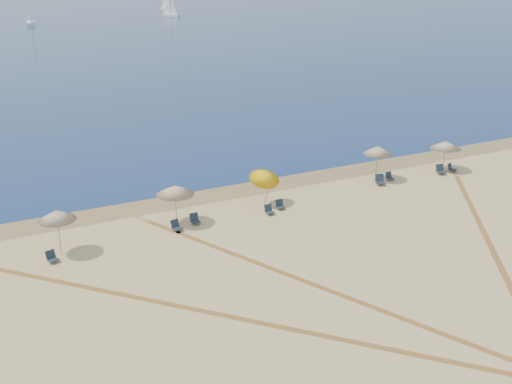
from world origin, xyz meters
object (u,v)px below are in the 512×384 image
(chair_5, at_px, (269,210))
(chair_3, at_px, (176,226))
(chair_7, at_px, (380,180))
(chair_10, at_px, (451,168))
(chair_4, at_px, (195,219))
(chair_6, at_px, (280,205))
(chair_2, at_px, (52,257))
(umbrella_3, at_px, (265,176))
(sailboat_0, at_px, (29,12))
(chair_9, at_px, (440,170))
(umbrella_5, at_px, (446,145))
(umbrella_2, at_px, (175,190))
(sailboat_2, at_px, (170,7))
(sailboat_3, at_px, (165,2))
(chair_8, at_px, (389,177))
(umbrella_1, at_px, (57,215))
(umbrella_4, at_px, (378,150))

(chair_5, bearing_deg, chair_3, 176.84)
(chair_7, relative_size, chair_10, 1.15)
(chair_4, height_order, chair_10, chair_4)
(chair_6, bearing_deg, chair_2, -168.91)
(umbrella_3, height_order, sailboat_0, sailboat_0)
(chair_9, bearing_deg, umbrella_5, 49.27)
(umbrella_3, bearing_deg, chair_7, -1.41)
(umbrella_3, height_order, chair_2, umbrella_3)
(umbrella_2, height_order, sailboat_0, sailboat_0)
(umbrella_2, xyz_separation_m, chair_5, (5.71, -1.15, -1.93))
(chair_9, bearing_deg, chair_7, -168.36)
(chair_4, bearing_deg, umbrella_2, 155.14)
(sailboat_0, relative_size, sailboat_2, 1.25)
(umbrella_3, distance_m, sailboat_3, 166.74)
(umbrella_3, distance_m, chair_7, 9.24)
(chair_9, bearing_deg, chair_3, -164.39)
(umbrella_5, height_order, chair_7, umbrella_5)
(chair_4, bearing_deg, sailboat_3, 73.09)
(umbrella_2, distance_m, chair_8, 16.56)
(chair_5, bearing_deg, umbrella_3, 71.90)
(chair_4, relative_size, chair_8, 1.08)
(chair_5, distance_m, sailboat_3, 168.28)
(umbrella_5, xyz_separation_m, chair_6, (-14.72, -1.18, -1.75))
(umbrella_5, bearing_deg, umbrella_3, -179.44)
(umbrella_5, bearing_deg, chair_10, -53.28)
(umbrella_1, height_order, chair_7, umbrella_1)
(chair_7, relative_size, sailboat_0, 0.09)
(umbrella_5, height_order, sailboat_0, sailboat_0)
(chair_3, bearing_deg, chair_4, 3.96)
(umbrella_3, xyz_separation_m, chair_7, (9.08, -0.22, -1.71))
(umbrella_5, bearing_deg, umbrella_4, 174.83)
(chair_3, distance_m, chair_4, 1.40)
(umbrella_3, xyz_separation_m, chair_2, (-13.72, -2.06, -1.76))
(chair_3, height_order, chair_10, chair_3)
(chair_3, distance_m, sailboat_0, 130.55)
(umbrella_4, distance_m, chair_3, 16.14)
(chair_7, distance_m, chair_9, 5.46)
(umbrella_2, height_order, chair_10, umbrella_2)
(chair_4, xyz_separation_m, chair_9, (19.71, 0.39, 0.03))
(chair_2, relative_size, chair_9, 0.90)
(umbrella_3, distance_m, chair_2, 13.99)
(umbrella_1, bearing_deg, umbrella_5, 2.96)
(sailboat_0, xyz_separation_m, sailboat_3, (44.95, 31.11, -0.71))
(umbrella_4, distance_m, chair_8, 2.23)
(umbrella_3, relative_size, chair_2, 3.65)
(umbrella_2, xyz_separation_m, sailboat_3, (52.50, 160.47, 0.21))
(umbrella_4, relative_size, chair_3, 3.52)
(umbrella_2, bearing_deg, umbrella_3, 2.80)
(chair_4, distance_m, sailboat_2, 144.52)
(umbrella_1, xyz_separation_m, umbrella_2, (6.96, 1.02, -0.09))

